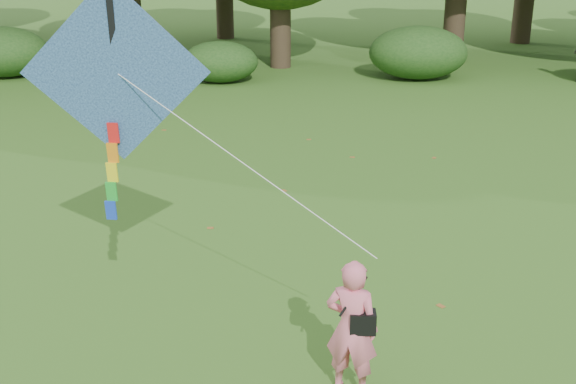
{
  "coord_description": "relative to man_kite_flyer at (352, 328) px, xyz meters",
  "views": [
    {
      "loc": [
        -0.83,
        -8.06,
        5.25
      ],
      "look_at": [
        -1.14,
        2.0,
        1.5
      ],
      "focal_mm": 45.0,
      "sensor_mm": 36.0,
      "label": 1
    }
  ],
  "objects": [
    {
      "name": "shrub_band",
      "position": [
        -0.4,
        18.37,
        -0.0
      ],
      "size": [
        39.15,
        3.22,
        1.88
      ],
      "color": "#264919",
      "rests_on": "ground"
    },
    {
      "name": "fallen_leaves",
      "position": [
        -1.19,
        6.7,
        -0.85
      ],
      "size": [
        7.77,
        12.9,
        0.01
      ],
      "color": "brown",
      "rests_on": "ground"
    },
    {
      "name": "ground",
      "position": [
        0.32,
        0.77,
        -0.86
      ],
      "size": [
        100.0,
        100.0,
        0.0
      ],
      "primitive_type": "plane",
      "color": "#265114",
      "rests_on": "ground"
    },
    {
      "name": "man_kite_flyer",
      "position": [
        0.0,
        0.0,
        0.0
      ],
      "size": [
        0.73,
        0.59,
        1.72
      ],
      "primitive_type": "imported",
      "rotation": [
        0.0,
        0.0,
        2.81
      ],
      "color": "#E76C83",
      "rests_on": "ground"
    },
    {
      "name": "bystander_left",
      "position": [
        -6.69,
        19.17,
        0.06
      ],
      "size": [
        1.04,
        0.91,
        1.83
      ],
      "primitive_type": "imported",
      "rotation": [
        0.0,
        0.0,
        0.28
      ],
      "color": "#242830",
      "rests_on": "ground"
    },
    {
      "name": "flying_kite",
      "position": [
        -2.85,
        1.26,
        2.66
      ],
      "size": [
        4.24,
        1.55,
        3.06
      ],
      "color": "#264AA6",
      "rests_on": "ground"
    },
    {
      "name": "crossbody_bag",
      "position": [
        0.12,
        -0.03,
        0.11
      ],
      "size": [
        0.43,
        0.2,
        0.7
      ],
      "color": "black",
      "rests_on": "ground"
    }
  ]
}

